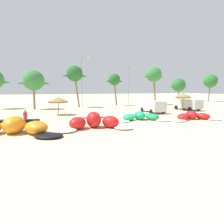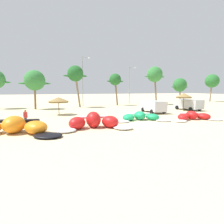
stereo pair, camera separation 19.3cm
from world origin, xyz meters
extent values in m
plane|color=beige|center=(0.00, 0.00, 0.00)|extent=(260.00, 260.00, 0.00)
ellipsoid|color=orange|center=(-11.65, -0.81, 0.71)|extent=(2.19, 2.61, 1.41)
ellipsoid|color=orange|center=(-9.96, -1.71, 0.52)|extent=(2.38, 2.72, 1.05)
ellipsoid|color=black|center=(-9.11, -3.21, 0.14)|extent=(2.82, 2.67, 0.28)
cylinder|color=black|center=(-11.45, -0.04, 0.87)|extent=(3.54, 1.19, 0.32)
cube|color=black|center=(-11.70, -1.02, 0.71)|extent=(1.46, 1.11, 0.04)
ellipsoid|color=white|center=(-7.64, -2.03, 0.15)|extent=(2.01, 1.73, 0.30)
ellipsoid|color=red|center=(-6.56, -1.15, 0.56)|extent=(2.19, 2.22, 1.11)
ellipsoid|color=red|center=(-5.00, -0.96, 0.75)|extent=(1.58, 1.90, 1.50)
ellipsoid|color=red|center=(-3.54, -1.53, 0.56)|extent=(2.03, 2.19, 1.11)
ellipsoid|color=white|center=(-2.70, -2.65, 0.15)|extent=(2.18, 2.02, 0.30)
cylinder|color=white|center=(-4.92, -0.35, 0.88)|extent=(2.92, 0.63, 0.26)
cube|color=white|center=(-5.02, -1.13, 0.75)|extent=(1.13, 0.76, 0.04)
ellipsoid|color=white|center=(-1.35, 0.62, 0.10)|extent=(1.85, 1.52, 0.20)
ellipsoid|color=#199E5B|center=(-0.26, 1.36, 0.38)|extent=(2.12, 2.10, 0.76)
ellipsoid|color=#199E5B|center=(1.22, 1.42, 0.51)|extent=(1.62, 1.92, 1.02)
ellipsoid|color=#199E5B|center=(2.54, 0.77, 0.38)|extent=(1.85, 2.06, 0.76)
ellipsoid|color=white|center=(3.24, -0.35, 0.10)|extent=(2.12, 1.99, 0.20)
cylinder|color=white|center=(1.34, 1.99, 0.64)|extent=(2.74, 0.81, 0.25)
cube|color=white|center=(1.18, 1.25, 0.51)|extent=(1.10, 0.80, 0.04)
ellipsoid|color=white|center=(4.85, -1.33, 0.10)|extent=(1.81, 1.53, 0.20)
ellipsoid|color=red|center=(5.84, -0.56, 0.38)|extent=(1.99, 2.00, 0.76)
ellipsoid|color=red|center=(7.23, -0.42, 0.51)|extent=(1.45, 1.75, 1.02)
ellipsoid|color=red|center=(8.52, -0.95, 0.38)|extent=(1.81, 1.97, 0.76)
ellipsoid|color=white|center=(9.25, -1.97, 0.10)|extent=(1.98, 1.84, 0.20)
cylinder|color=white|center=(7.31, 0.13, 0.63)|extent=(2.61, 0.61, 0.24)
cube|color=white|center=(7.21, -0.57, 0.51)|extent=(1.02, 0.70, 0.04)
cylinder|color=brown|center=(-7.39, 9.16, 0.96)|extent=(0.10, 0.10, 1.92)
cone|color=olive|center=(-7.39, 9.16, 2.21)|extent=(2.83, 2.83, 0.58)
cylinder|color=olive|center=(-7.39, 9.16, 1.82)|extent=(2.69, 2.69, 0.20)
cylinder|color=brown|center=(12.65, 7.10, 1.17)|extent=(0.10, 0.10, 2.33)
cone|color=olive|center=(12.65, 7.10, 2.65)|extent=(2.61, 2.61, 0.62)
cylinder|color=olive|center=(12.65, 7.10, 2.23)|extent=(2.48, 2.48, 0.20)
cube|color=#B2B7BC|center=(14.23, 7.72, 1.09)|extent=(2.44, 5.05, 1.50)
cube|color=black|center=(14.12, 9.06, 1.35)|extent=(2.12, 1.38, 0.56)
cylinder|color=black|center=(13.08, 9.15, 0.34)|extent=(0.29, 0.70, 0.68)
cylinder|color=black|center=(15.14, 9.32, 0.34)|extent=(0.29, 0.70, 0.68)
cylinder|color=black|center=(13.31, 6.12, 0.34)|extent=(0.29, 0.70, 0.68)
cylinder|color=black|center=(15.37, 6.28, 0.34)|extent=(0.29, 0.70, 0.68)
cube|color=silver|center=(6.50, 6.78, 1.09)|extent=(2.44, 5.14, 1.50)
cube|color=black|center=(6.62, 8.15, 1.35)|extent=(2.06, 1.42, 0.56)
cylinder|color=black|center=(5.64, 8.41, 0.34)|extent=(0.30, 0.70, 0.68)
cylinder|color=black|center=(7.63, 8.23, 0.34)|extent=(0.30, 0.70, 0.68)
cylinder|color=black|center=(5.36, 5.33, 0.34)|extent=(0.30, 0.70, 0.68)
cylinder|color=black|center=(7.35, 5.15, 0.34)|extent=(0.30, 0.70, 0.68)
cylinder|color=#383842|center=(-11.01, 1.83, 0.42)|extent=(0.24, 0.24, 0.85)
cube|color=red|center=(-11.01, 1.83, 1.13)|extent=(0.36, 0.22, 0.56)
sphere|color=#9E7051|center=(-11.01, 1.83, 1.52)|extent=(0.20, 0.20, 0.20)
ellipsoid|color=#337A38|center=(-16.20, 21.67, 4.89)|extent=(2.46, 0.50, 0.36)
cylinder|color=brown|center=(-10.80, 18.29, 2.59)|extent=(0.47, 0.36, 5.19)
sphere|color=#337A38|center=(-10.74, 18.29, 5.19)|extent=(3.63, 3.63, 3.63)
ellipsoid|color=#337A38|center=(-12.19, 18.29, 4.64)|extent=(2.54, 0.50, 0.36)
ellipsoid|color=#337A38|center=(-9.29, 18.29, 4.64)|extent=(2.54, 0.50, 0.36)
cylinder|color=#7F6647|center=(-2.95, 19.29, 3.34)|extent=(1.13, 0.36, 6.69)
sphere|color=#236028|center=(-3.33, 19.29, 6.69)|extent=(3.14, 3.14, 3.14)
ellipsoid|color=#236028|center=(-4.59, 19.29, 6.22)|extent=(2.20, 0.50, 0.36)
ellipsoid|color=#236028|center=(-2.08, 19.29, 6.22)|extent=(2.20, 0.50, 0.36)
cylinder|color=brown|center=(6.01, 21.01, 2.89)|extent=(0.92, 0.36, 5.79)
sphere|color=#236028|center=(5.73, 21.01, 5.79)|extent=(2.64, 2.64, 2.64)
ellipsoid|color=#236028|center=(4.67, 21.01, 5.39)|extent=(1.85, 0.50, 0.36)
ellipsoid|color=#236028|center=(6.79, 21.01, 5.39)|extent=(1.85, 0.50, 0.36)
cylinder|color=brown|center=(15.71, 20.05, 3.56)|extent=(1.04, 0.36, 7.12)
sphere|color=#337A38|center=(15.37, 20.05, 7.12)|extent=(3.64, 3.64, 3.64)
ellipsoid|color=#337A38|center=(13.91, 20.05, 6.57)|extent=(2.55, 0.50, 0.36)
ellipsoid|color=#337A38|center=(16.83, 20.05, 6.57)|extent=(2.55, 0.50, 0.36)
cylinder|color=#7F6647|center=(26.24, 23.85, 2.42)|extent=(0.75, 0.36, 4.85)
sphere|color=#286B2D|center=(26.04, 23.85, 4.84)|extent=(3.74, 3.74, 3.74)
ellipsoid|color=#286B2D|center=(24.55, 23.85, 4.28)|extent=(2.62, 0.50, 0.36)
ellipsoid|color=#286B2D|center=(27.54, 23.85, 4.28)|extent=(2.62, 0.50, 0.36)
cylinder|color=#7F6647|center=(37.03, 23.29, 3.04)|extent=(0.73, 0.36, 6.10)
sphere|color=#286B2D|center=(37.22, 23.29, 6.09)|extent=(3.92, 3.92, 3.92)
ellipsoid|color=#286B2D|center=(35.65, 23.29, 5.50)|extent=(2.74, 0.50, 0.36)
ellipsoid|color=#286B2D|center=(38.79, 23.29, 5.50)|extent=(2.74, 0.50, 0.36)
cylinder|color=gray|center=(-1.36, 22.21, 5.26)|extent=(0.18, 0.18, 10.51)
cylinder|color=gray|center=(-0.63, 22.21, 10.36)|extent=(1.45, 0.10, 0.10)
ellipsoid|color=silver|center=(0.09, 22.21, 10.36)|extent=(0.56, 0.24, 0.20)
cylinder|color=gray|center=(10.47, 23.55, 4.52)|extent=(0.18, 0.18, 9.05)
cylinder|color=gray|center=(11.17, 23.55, 8.90)|extent=(1.41, 0.10, 0.10)
ellipsoid|color=silver|center=(11.88, 23.55, 8.90)|extent=(0.56, 0.24, 0.20)
camera|label=1|loc=(-9.39, -17.28, 3.53)|focal=29.22mm
camera|label=2|loc=(-9.20, -17.35, 3.53)|focal=29.22mm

